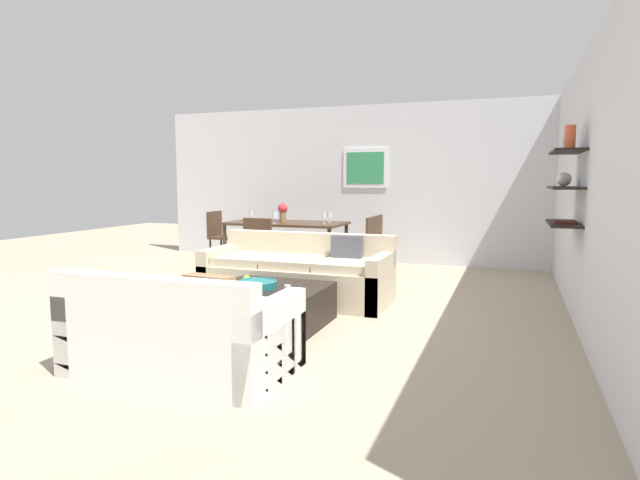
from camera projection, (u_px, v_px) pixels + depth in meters
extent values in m
plane|color=tan|center=(285.00, 306.00, 5.92)|extent=(18.00, 18.00, 0.00)
cube|color=silver|center=(384.00, 184.00, 8.95)|extent=(8.40, 0.06, 2.70)
cube|color=white|center=(365.00, 168.00, 8.99)|extent=(0.78, 0.02, 0.68)
cube|color=#338C59|center=(365.00, 168.00, 8.97)|extent=(0.66, 0.01, 0.54)
cube|color=silver|center=(581.00, 187.00, 5.28)|extent=(0.06, 8.20, 2.70)
cube|color=black|center=(567.00, 151.00, 5.05)|extent=(0.28, 0.90, 0.02)
cube|color=black|center=(565.00, 188.00, 5.09)|extent=(0.28, 0.90, 0.02)
cube|color=black|center=(563.00, 223.00, 5.13)|extent=(0.28, 0.90, 0.02)
cylinder|color=#D85933|center=(570.00, 137.00, 4.85)|extent=(0.10, 0.10, 0.22)
sphere|color=silver|center=(564.00, 179.00, 5.24)|extent=(0.14, 0.14, 0.14)
cylinder|color=teal|center=(567.00, 144.00, 5.08)|extent=(0.07, 0.07, 0.12)
cube|color=#4C1E19|center=(565.00, 222.00, 4.98)|extent=(0.20, 0.28, 0.03)
cube|color=beige|center=(297.00, 283.00, 6.17)|extent=(2.19, 0.90, 0.42)
cube|color=beige|center=(308.00, 247.00, 6.47)|extent=(2.19, 0.16, 0.36)
cube|color=beige|center=(221.00, 271.00, 6.51)|extent=(0.14, 0.90, 0.60)
cube|color=beige|center=(381.00, 282.00, 5.80)|extent=(0.14, 0.90, 0.60)
cube|color=beige|center=(247.00, 259.00, 6.32)|extent=(0.62, 0.70, 0.10)
cube|color=beige|center=(295.00, 262.00, 6.10)|extent=(0.62, 0.70, 0.10)
cube|color=beige|center=(347.00, 265.00, 5.88)|extent=(0.62, 0.70, 0.10)
cube|color=#4C4C56|center=(347.00, 251.00, 6.11)|extent=(0.37, 0.14, 0.36)
cube|color=white|center=(184.00, 343.00, 3.91)|extent=(1.61, 0.90, 0.42)
cube|color=white|center=(150.00, 303.00, 3.52)|extent=(1.61, 0.16, 0.36)
cube|color=white|center=(273.00, 342.00, 3.65)|extent=(0.14, 0.90, 0.60)
cube|color=white|center=(105.00, 322.00, 4.16)|extent=(0.14, 0.90, 0.60)
cube|color=white|center=(225.00, 312.00, 3.81)|extent=(0.65, 0.70, 0.10)
cube|color=white|center=(149.00, 304.00, 4.03)|extent=(0.65, 0.70, 0.10)
cube|color=#99724C|center=(209.00, 301.00, 3.57)|extent=(0.37, 0.15, 0.36)
cube|color=black|center=(267.00, 307.00, 5.11)|extent=(1.09, 1.07, 0.38)
cylinder|color=#19666B|center=(257.00, 285.00, 5.08)|extent=(0.38, 0.38, 0.06)
torus|color=#19666B|center=(257.00, 282.00, 5.07)|extent=(0.38, 0.38, 0.02)
cylinder|color=silver|center=(287.00, 289.00, 4.87)|extent=(0.06, 0.06, 0.07)
sphere|color=#669E2D|center=(246.00, 279.00, 5.28)|extent=(0.09, 0.09, 0.09)
cube|color=#422D1E|center=(286.00, 223.00, 8.42)|extent=(1.90, 0.97, 0.04)
cylinder|color=#422D1E|center=(225.00, 247.00, 8.37)|extent=(0.06, 0.06, 0.71)
cylinder|color=#422D1E|center=(329.00, 252.00, 7.76)|extent=(0.06, 0.06, 0.71)
cylinder|color=#422D1E|center=(250.00, 241.00, 9.16)|extent=(0.06, 0.06, 0.71)
cylinder|color=#422D1E|center=(346.00, 246.00, 8.55)|extent=(0.06, 0.06, 0.71)
cube|color=#422D1E|center=(264.00, 248.00, 7.70)|extent=(0.44, 0.44, 0.04)
cube|color=#422D1E|center=(258.00, 233.00, 7.49)|extent=(0.44, 0.04, 0.43)
cylinder|color=#422D1E|center=(280.00, 262.00, 7.83)|extent=(0.04, 0.04, 0.41)
cylinder|color=#422D1E|center=(259.00, 260.00, 7.95)|extent=(0.04, 0.04, 0.41)
cylinder|color=#422D1E|center=(270.00, 265.00, 7.50)|extent=(0.04, 0.04, 0.41)
cylinder|color=#422D1E|center=(248.00, 264.00, 7.62)|extent=(0.04, 0.04, 0.41)
cube|color=#422D1E|center=(358.00, 247.00, 7.81)|extent=(0.44, 0.44, 0.04)
cube|color=#422D1E|center=(371.00, 232.00, 7.71)|extent=(0.04, 0.44, 0.43)
cylinder|color=#422D1E|center=(350.00, 259.00, 8.07)|extent=(0.04, 0.04, 0.41)
cylinder|color=#422D1E|center=(342.00, 263.00, 7.73)|extent=(0.04, 0.04, 0.41)
cylinder|color=#422D1E|center=(372.00, 260.00, 7.94)|extent=(0.04, 0.04, 0.41)
cylinder|color=#422D1E|center=(366.00, 264.00, 7.61)|extent=(0.04, 0.04, 0.41)
cube|color=#422D1E|center=(365.00, 243.00, 8.22)|extent=(0.44, 0.44, 0.04)
cube|color=#422D1E|center=(378.00, 229.00, 8.12)|extent=(0.04, 0.44, 0.43)
cylinder|color=#422D1E|center=(357.00, 255.00, 8.47)|extent=(0.04, 0.04, 0.41)
cylinder|color=#422D1E|center=(351.00, 259.00, 8.14)|extent=(0.04, 0.04, 0.41)
cylinder|color=#422D1E|center=(379.00, 257.00, 8.35)|extent=(0.04, 0.04, 0.41)
cylinder|color=#422D1E|center=(373.00, 260.00, 8.01)|extent=(0.04, 0.04, 0.41)
cube|color=#422D1E|center=(225.00, 237.00, 9.09)|extent=(0.44, 0.44, 0.04)
cube|color=#422D1E|center=(214.00, 224.00, 9.13)|extent=(0.04, 0.44, 0.43)
cylinder|color=#422D1E|center=(229.00, 252.00, 8.89)|extent=(0.04, 0.04, 0.41)
cylinder|color=#422D1E|center=(239.00, 249.00, 9.22)|extent=(0.04, 0.04, 0.41)
cylinder|color=#422D1E|center=(210.00, 251.00, 9.01)|extent=(0.04, 0.04, 0.41)
cylinder|color=#422D1E|center=(221.00, 248.00, 9.35)|extent=(0.04, 0.04, 0.41)
cylinder|color=silver|center=(329.00, 222.00, 8.28)|extent=(0.06, 0.06, 0.01)
cylinder|color=silver|center=(329.00, 220.00, 8.28)|extent=(0.01, 0.01, 0.08)
cylinder|color=silver|center=(329.00, 215.00, 8.27)|extent=(0.08, 0.08, 0.07)
cylinder|color=silver|center=(324.00, 224.00, 8.06)|extent=(0.06, 0.06, 0.01)
cylinder|color=silver|center=(324.00, 221.00, 8.06)|extent=(0.01, 0.01, 0.08)
cylinder|color=silver|center=(324.00, 215.00, 8.05)|extent=(0.07, 0.07, 0.09)
cylinder|color=silver|center=(251.00, 220.00, 8.76)|extent=(0.06, 0.06, 0.01)
cylinder|color=silver|center=(251.00, 218.00, 8.76)|extent=(0.01, 0.01, 0.06)
cylinder|color=silver|center=(251.00, 214.00, 8.75)|extent=(0.06, 0.06, 0.08)
cylinder|color=silver|center=(275.00, 224.00, 8.02)|extent=(0.06, 0.06, 0.01)
cylinder|color=silver|center=(275.00, 221.00, 8.01)|extent=(0.01, 0.01, 0.08)
cylinder|color=silver|center=(275.00, 215.00, 8.00)|extent=(0.08, 0.08, 0.09)
cylinder|color=olive|center=(283.00, 217.00, 8.39)|extent=(0.11, 0.11, 0.17)
sphere|color=red|center=(283.00, 208.00, 8.37)|extent=(0.16, 0.16, 0.16)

